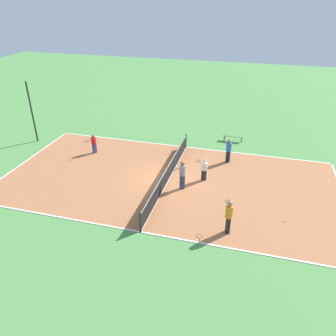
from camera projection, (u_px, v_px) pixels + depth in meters
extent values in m
plane|color=#518E47|center=(168.00, 181.00, 20.51)|extent=(80.00, 80.00, 0.00)
cube|color=#AD6B42|center=(168.00, 180.00, 20.51)|extent=(10.42, 20.63, 0.02)
cube|color=white|center=(140.00, 232.00, 16.13)|extent=(0.10, 20.63, 0.00)
cube|color=white|center=(186.00, 147.00, 24.87)|extent=(0.10, 20.63, 0.00)
cube|color=white|center=(27.00, 160.00, 22.90)|extent=(10.42, 0.10, 0.00)
cube|color=white|center=(168.00, 180.00, 20.50)|extent=(10.42, 0.10, 0.00)
cylinder|color=black|center=(140.00, 222.00, 15.96)|extent=(0.10, 0.10, 1.07)
cylinder|color=black|center=(186.00, 141.00, 24.53)|extent=(0.10, 0.10, 1.07)
cube|color=black|center=(168.00, 173.00, 20.26)|extent=(10.12, 0.03, 1.02)
cube|color=white|center=(168.00, 166.00, 20.03)|extent=(10.12, 0.04, 0.06)
cube|color=#4C8C4C|center=(233.00, 136.00, 25.71)|extent=(0.36, 1.64, 0.04)
cylinder|color=#4C4C51|center=(242.00, 139.00, 25.66)|extent=(0.08, 0.08, 0.41)
cylinder|color=#4C4C51|center=(224.00, 138.00, 25.97)|extent=(0.08, 0.08, 0.41)
cube|color=navy|center=(95.00, 148.00, 23.83)|extent=(0.32, 0.29, 0.71)
cylinder|color=red|center=(94.00, 141.00, 23.55)|extent=(0.49, 0.49, 0.49)
sphere|color=brown|center=(93.00, 136.00, 23.38)|extent=(0.21, 0.21, 0.21)
cylinder|color=#262626|center=(90.00, 140.00, 23.28)|extent=(0.26, 0.16, 0.03)
torus|color=black|center=(86.00, 142.00, 23.10)|extent=(0.41, 0.41, 0.02)
cube|color=black|center=(228.00, 225.00, 15.89)|extent=(0.29, 0.25, 0.92)
cylinder|color=orange|center=(229.00, 212.00, 15.52)|extent=(0.43, 0.43, 0.64)
sphere|color=#A87A56|center=(230.00, 204.00, 15.30)|extent=(0.28, 0.28, 0.28)
cylinder|color=#262626|center=(229.00, 205.00, 15.72)|extent=(0.28, 0.09, 0.03)
torus|color=black|center=(228.00, 202.00, 15.97)|extent=(0.37, 0.37, 0.02)
cube|color=black|center=(204.00, 175.00, 20.38)|extent=(0.31, 0.32, 0.72)
cylinder|color=white|center=(204.00, 166.00, 20.09)|extent=(0.50, 0.50, 0.50)
sphere|color=beige|center=(205.00, 161.00, 19.92)|extent=(0.22, 0.22, 0.22)
cylinder|color=#262626|center=(201.00, 163.00, 20.25)|extent=(0.19, 0.25, 0.03)
torus|color=black|center=(198.00, 161.00, 20.44)|extent=(0.42, 0.42, 0.02)
cube|color=black|center=(228.00, 156.00, 22.51)|extent=(0.27, 0.30, 0.85)
cylinder|color=blue|center=(229.00, 147.00, 22.16)|extent=(0.45, 0.45, 0.59)
sphere|color=#A87A56|center=(229.00, 141.00, 21.96)|extent=(0.25, 0.25, 0.25)
cube|color=navy|center=(182.00, 182.00, 19.46)|extent=(0.31, 0.32, 0.92)
cylinder|color=gray|center=(182.00, 170.00, 19.09)|extent=(0.50, 0.50, 0.64)
sphere|color=brown|center=(183.00, 163.00, 18.87)|extent=(0.28, 0.28, 0.28)
cylinder|color=#262626|center=(177.00, 169.00, 18.91)|extent=(0.19, 0.24, 0.03)
torus|color=black|center=(173.00, 170.00, 18.82)|extent=(0.43, 0.43, 0.02)
sphere|color=#CCE033|center=(285.00, 221.00, 16.82)|extent=(0.07, 0.07, 0.07)
sphere|color=#CCE033|center=(118.00, 172.00, 21.32)|extent=(0.07, 0.07, 0.07)
sphere|color=#CCE033|center=(21.00, 177.00, 20.74)|extent=(0.07, 0.07, 0.07)
cylinder|color=black|center=(32.00, 112.00, 24.80)|extent=(0.12, 0.12, 4.71)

